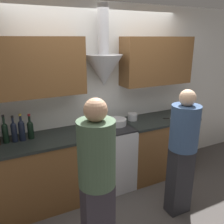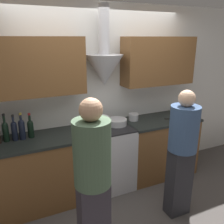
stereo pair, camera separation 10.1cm
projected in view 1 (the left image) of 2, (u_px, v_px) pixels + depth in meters
ground_plane at (119, 197)px, 3.32m from camera, size 12.00×12.00×0.00m
wall_back at (95, 86)px, 3.35m from camera, size 8.40×0.52×2.60m
counter_left at (30, 176)px, 2.99m from camera, size 1.61×0.62×0.94m
counter_right at (157, 145)px, 3.83m from camera, size 1.15×0.62×0.94m
stove_range at (109, 157)px, 3.46m from camera, size 0.62×0.60×0.94m
wine_bottle_5 at (5, 132)px, 2.79m from camera, size 0.07×0.07×0.35m
wine_bottle_6 at (14, 131)px, 2.82m from camera, size 0.07×0.07×0.33m
wine_bottle_7 at (22, 129)px, 2.85m from camera, size 0.07×0.07×0.34m
wine_bottle_8 at (30, 129)px, 2.91m from camera, size 0.07×0.07×0.32m
stock_pot at (100, 123)px, 3.22m from camera, size 0.26×0.26×0.17m
mixing_bowl at (117, 122)px, 3.40m from camera, size 0.29×0.29×0.09m
orange_fruit at (191, 115)px, 3.68m from camera, size 0.09×0.09×0.09m
saucepan at (132, 117)px, 3.59m from camera, size 0.14×0.14×0.10m
chefs_knife at (172, 118)px, 3.67m from camera, size 0.25×0.15×0.01m
person_foreground_left at (97, 178)px, 2.13m from camera, size 0.34×0.34×1.67m
person_foreground_right at (183, 149)px, 2.81m from camera, size 0.33×0.33×1.59m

